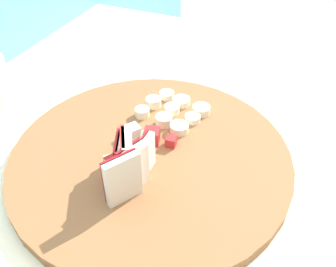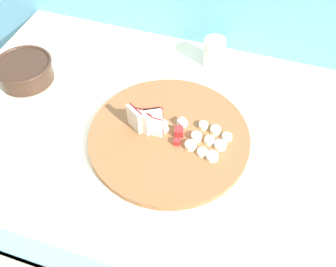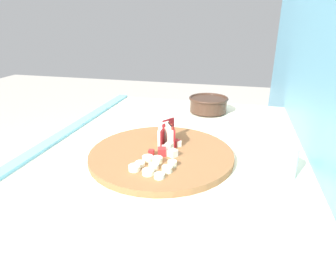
{
  "view_description": "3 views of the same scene",
  "coord_description": "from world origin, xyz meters",
  "px_view_note": "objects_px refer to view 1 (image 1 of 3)",
  "views": [
    {
      "loc": [
        -0.29,
        -0.18,
        1.24
      ],
      "look_at": [
        0.06,
        -0.03,
        0.92
      ],
      "focal_mm": 39.01,
      "sensor_mm": 36.0,
      "label": 1
    },
    {
      "loc": [
        0.23,
        -0.57,
        1.61
      ],
      "look_at": [
        0.05,
        -0.03,
        0.92
      ],
      "focal_mm": 40.74,
      "sensor_mm": 36.0,
      "label": 2
    },
    {
      "loc": [
        0.74,
        0.18,
        1.23
      ],
      "look_at": [
        0.01,
        0.0,
        0.93
      ],
      "focal_mm": 30.53,
      "sensor_mm": 36.0,
      "label": 3
    }
  ],
  "objects_px": {
    "apple_wedge_fan": "(129,164)",
    "apple_dice_pile": "(136,146)",
    "cutting_board": "(151,157)",
    "banana_slice_rows": "(173,111)"
  },
  "relations": [
    {
      "from": "apple_dice_pile",
      "to": "banana_slice_rows",
      "type": "bearing_deg",
      "value": -8.78
    },
    {
      "from": "apple_dice_pile",
      "to": "cutting_board",
      "type": "bearing_deg",
      "value": -77.48
    },
    {
      "from": "cutting_board",
      "to": "apple_wedge_fan",
      "type": "distance_m",
      "value": 0.07
    },
    {
      "from": "apple_wedge_fan",
      "to": "banana_slice_rows",
      "type": "bearing_deg",
      "value": 1.08
    },
    {
      "from": "cutting_board",
      "to": "apple_dice_pile",
      "type": "relative_size",
      "value": 4.12
    },
    {
      "from": "apple_wedge_fan",
      "to": "apple_dice_pile",
      "type": "height_order",
      "value": "apple_wedge_fan"
    },
    {
      "from": "apple_dice_pile",
      "to": "apple_wedge_fan",
      "type": "bearing_deg",
      "value": -161.06
    },
    {
      "from": "apple_dice_pile",
      "to": "banana_slice_rows",
      "type": "distance_m",
      "value": 0.1
    },
    {
      "from": "cutting_board",
      "to": "apple_wedge_fan",
      "type": "bearing_deg",
      "value": 178.39
    },
    {
      "from": "apple_wedge_fan",
      "to": "banana_slice_rows",
      "type": "distance_m",
      "value": 0.16
    }
  ]
}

